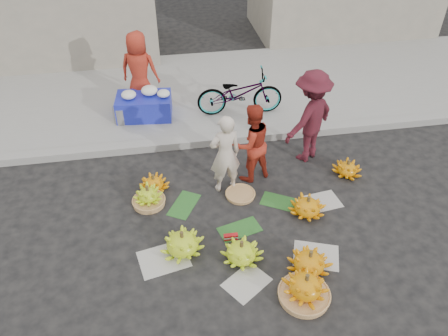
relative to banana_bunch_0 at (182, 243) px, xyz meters
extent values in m
plane|color=black|center=(1.01, 0.49, -0.18)|extent=(80.00, 80.00, 0.00)
cube|color=gray|center=(1.01, 2.69, -0.10)|extent=(40.00, 0.25, 0.15)
cube|color=gray|center=(1.01, 4.79, -0.12)|extent=(40.00, 4.00, 0.12)
cylinder|color=#45351B|center=(0.00, 0.00, 0.16)|extent=(0.05, 0.05, 0.12)
cylinder|color=#45351B|center=(0.82, -0.30, 0.13)|extent=(0.05, 0.05, 0.12)
cylinder|color=#AE7D49|center=(1.51, -1.07, -0.13)|extent=(0.67, 0.67, 0.09)
cylinder|color=#45351B|center=(1.51, -1.07, 0.22)|extent=(0.05, 0.05, 0.12)
cylinder|color=#45351B|center=(1.71, -0.63, 0.14)|extent=(0.05, 0.05, 0.12)
cylinder|color=#45351B|center=(2.05, 0.46, 0.12)|extent=(0.05, 0.05, 0.12)
cylinder|color=#45351B|center=(3.07, 1.32, 0.07)|extent=(0.05, 0.05, 0.12)
cylinder|color=#AE7D49|center=(-0.46, 1.12, -0.13)|extent=(0.52, 0.52, 0.09)
cylinder|color=#45351B|center=(-0.46, 1.12, 0.14)|extent=(0.05, 0.05, 0.12)
cylinder|color=#45351B|center=(-0.36, 1.49, 0.07)|extent=(0.05, 0.05, 0.12)
cylinder|color=#AE7D49|center=(1.07, 1.06, -0.15)|extent=(0.50, 0.50, 0.06)
cube|color=red|center=(0.74, 0.12, -0.13)|extent=(0.21, 0.07, 0.09)
imported|color=beige|center=(0.85, 1.31, 0.54)|extent=(0.58, 0.42, 1.45)
imported|color=#B8311C|center=(1.34, 1.54, 0.54)|extent=(0.84, 0.75, 1.45)
imported|color=maroon|center=(2.50, 1.96, 0.70)|extent=(1.31, 1.17, 1.75)
cube|color=#1A20A9|center=(-0.44, 3.75, 0.17)|extent=(1.18, 0.80, 0.46)
ellipsoid|color=white|center=(-0.72, 3.70, 0.49)|extent=(0.30, 0.30, 0.16)
ellipsoid|color=white|center=(-0.30, 3.80, 0.50)|extent=(0.33, 0.33, 0.18)
ellipsoid|color=white|center=(-0.02, 3.66, 0.48)|extent=(0.26, 0.26, 0.14)
cylinder|color=slate|center=(-0.92, 3.59, 0.12)|extent=(0.31, 0.31, 0.35)
imported|color=#B8311C|center=(-0.47, 4.23, 0.76)|extent=(0.92, 0.75, 1.64)
imported|color=gray|center=(1.54, 3.55, 0.41)|extent=(0.71, 1.81, 0.94)
camera|label=1|loc=(-0.12, -4.35, 4.76)|focal=35.00mm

